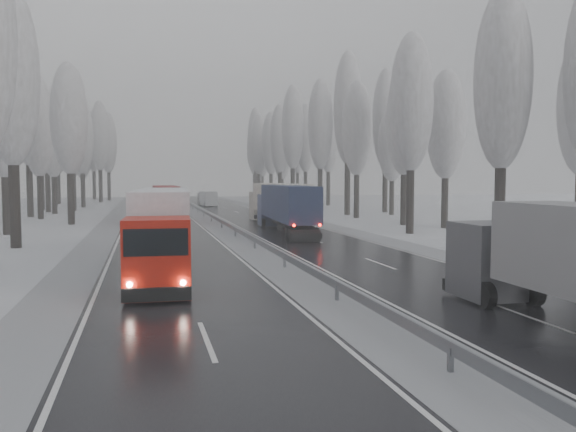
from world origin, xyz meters
name	(u,v)px	position (x,y,z in m)	size (l,w,h in m)	color
ground	(381,329)	(0.00, 0.00, 0.00)	(260.00, 260.00, 0.00)	silver
carriageway_right	(293,233)	(5.25, 30.00, 0.01)	(7.50, 200.00, 0.03)	black
carriageway_left	(166,236)	(-5.25, 30.00, 0.01)	(7.50, 200.00, 0.03)	black
median_slush	(231,234)	(0.00, 30.00, 0.02)	(3.00, 200.00, 0.04)	#989CA0
shoulder_right	(348,231)	(10.20, 30.00, 0.02)	(2.40, 200.00, 0.04)	#989CA0
shoulder_left	(101,237)	(-10.20, 30.00, 0.02)	(2.40, 200.00, 0.04)	#989CA0
median_guardrail	(231,227)	(0.00, 29.99, 0.60)	(0.12, 200.00, 0.76)	slate
tree_16	(503,81)	(15.04, 15.67, 10.67)	(3.60, 3.60, 16.53)	black
tree_18	(411,104)	(14.51, 27.03, 10.70)	(3.60, 3.60, 16.58)	black
tree_19	(446,126)	(20.02, 31.03, 9.42)	(3.60, 3.60, 14.57)	black
tree_20	(405,121)	(17.90, 35.17, 10.14)	(3.60, 3.60, 15.71)	black
tree_21	(407,108)	(20.12, 39.17, 12.00)	(3.60, 3.60, 18.62)	black
tree_22	(357,129)	(17.02, 45.60, 10.24)	(3.60, 3.60, 15.86)	black
tree_23	(392,145)	(23.31, 49.60, 8.77)	(3.60, 3.60, 13.55)	black
tree_24	(348,109)	(17.90, 51.02, 13.19)	(3.60, 3.60, 20.49)	black
tree_25	(386,119)	(24.81, 55.02, 12.52)	(3.60, 3.60, 19.44)	black
tree_26	(320,126)	(17.56, 61.27, 12.10)	(3.60, 3.60, 18.78)	black
tree_27	(357,134)	(24.72, 65.27, 11.36)	(3.60, 3.60, 17.62)	black
tree_28	(293,128)	(16.34, 71.95, 12.64)	(3.60, 3.60, 19.62)	black
tree_29	(328,137)	(23.71, 75.95, 11.67)	(3.60, 3.60, 18.11)	black
tree_30	(280,139)	(16.56, 81.70, 11.52)	(3.60, 3.60, 17.86)	black
tree_31	(306,139)	(22.48, 85.70, 11.97)	(3.60, 3.60, 18.58)	black
tree_32	(271,144)	(16.63, 89.21, 11.18)	(3.60, 3.60, 17.33)	black
tree_33	(282,155)	(19.77, 93.21, 9.26)	(3.60, 3.60, 14.33)	black
tree_34	(259,145)	(15.73, 96.32, 11.37)	(3.60, 3.60, 17.63)	black
tree_35	(298,145)	(24.94, 100.32, 11.77)	(3.60, 3.60, 18.25)	black
tree_36	(256,140)	(17.04, 106.16, 13.02)	(3.60, 3.60, 20.23)	black
tree_37	(282,153)	(24.02, 110.16, 10.56)	(3.60, 3.60, 16.37)	black
tree_38	(254,149)	(18.73, 116.73, 11.59)	(3.60, 3.60, 17.97)	black
tree_39	(262,155)	(21.55, 120.73, 10.45)	(3.60, 3.60, 16.19)	black
tree_58	(11,77)	(-15.13, 24.57, 11.10)	(3.60, 3.60, 17.21)	black
tree_60	(3,116)	(-17.75, 34.20, 9.59)	(3.60, 3.60, 14.84)	black
tree_62	(69,120)	(-13.94, 43.73, 10.36)	(3.60, 3.60, 16.04)	black
tree_64	(38,130)	(-18.26, 52.71, 9.96)	(3.60, 3.60, 15.42)	black
tree_65	(27,111)	(-20.05, 56.71, 12.55)	(3.60, 3.60, 19.48)	black
tree_66	(53,138)	(-18.16, 62.35, 9.84)	(3.60, 3.60, 15.23)	black
tree_67	(46,131)	(-19.54, 66.35, 11.03)	(3.60, 3.60, 17.09)	black
tree_68	(72,135)	(-16.58, 69.11, 10.75)	(3.60, 3.60, 16.65)	black
tree_69	(40,124)	(-21.42, 73.11, 12.46)	(3.60, 3.60, 19.35)	black
tree_70	(82,138)	(-16.33, 79.19, 11.03)	(3.60, 3.60, 17.09)	black
tree_71	(53,129)	(-21.09, 83.19, 12.63)	(3.60, 3.60, 19.61)	black
tree_72	(72,149)	(-18.93, 88.54, 9.76)	(3.60, 3.60, 15.11)	black
tree_73	(57,142)	(-21.82, 92.54, 11.11)	(3.60, 3.60, 17.22)	black
tree_74	(100,137)	(-15.07, 99.33, 12.67)	(3.60, 3.60, 19.68)	black
tree_75	(52,141)	(-24.20, 103.33, 11.99)	(3.60, 3.60, 18.60)	black
tree_76	(108,143)	(-14.05, 108.72, 11.95)	(3.60, 3.60, 18.55)	black
tree_77	(82,157)	(-19.66, 112.72, 9.26)	(3.60, 3.60, 14.32)	black
tree_78	(93,142)	(-17.56, 115.31, 12.59)	(3.60, 3.60, 19.55)	black
tree_79	(82,150)	(-20.33, 119.31, 11.01)	(3.60, 3.60, 17.07)	black
truck_blue_box	(286,205)	(4.48, 29.56, 2.34)	(3.28, 15.70, 4.00)	navy
truck_cream_box	(277,201)	(5.64, 37.42, 2.38)	(2.70, 15.97, 4.08)	#B4B29F
box_truck_distant	(207,199)	(3.28, 77.92, 1.26)	(2.64, 6.79, 2.48)	#B8BBBF
truck_red_white	(162,224)	(-6.04, 12.77, 2.34)	(3.37, 15.72, 4.01)	#B6160A
truck_red_red	(166,201)	(-4.69, 44.75, 2.20)	(2.50, 14.77, 3.78)	red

